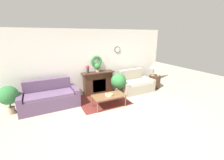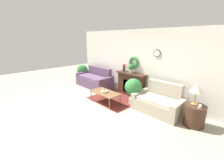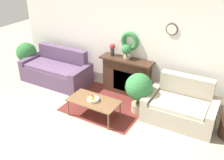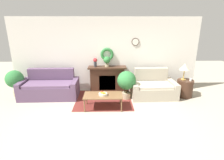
% 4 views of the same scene
% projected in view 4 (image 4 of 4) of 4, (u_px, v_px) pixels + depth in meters
% --- Properties ---
extents(ground_plane, '(16.00, 16.00, 0.00)m').
position_uv_depth(ground_plane, '(104.00, 127.00, 4.34)').
color(ground_plane, '#ADA38E').
extents(floor_rug, '(1.85, 1.70, 0.01)m').
position_uv_depth(floor_rug, '(104.00, 100.00, 5.92)').
color(floor_rug, maroon).
rests_on(floor_rug, ground_plane).
extents(wall_back, '(6.80, 0.17, 2.70)m').
position_uv_depth(wall_back, '(105.00, 55.00, 6.42)').
color(wall_back, white).
rests_on(wall_back, ground_plane).
extents(fireplace, '(1.38, 0.41, 0.97)m').
position_uv_depth(fireplace, '(107.00, 79.00, 6.49)').
color(fireplace, '#42281C').
rests_on(fireplace, ground_plane).
extents(couch_left, '(1.96, 0.95, 0.94)m').
position_uv_depth(couch_left, '(50.00, 88.00, 6.09)').
color(couch_left, '#604766').
rests_on(couch_left, ground_plane).
extents(loveseat_right, '(1.56, 1.02, 0.94)m').
position_uv_depth(loveseat_right, '(152.00, 87.00, 6.15)').
color(loveseat_right, '#B2A893').
rests_on(loveseat_right, ground_plane).
extents(coffee_table, '(1.15, 0.60, 0.43)m').
position_uv_depth(coffee_table, '(103.00, 96.00, 5.24)').
color(coffee_table, brown).
rests_on(coffee_table, ground_plane).
extents(fruit_bowl, '(0.27, 0.27, 0.12)m').
position_uv_depth(fruit_bowl, '(103.00, 94.00, 5.19)').
color(fruit_bowl, beige).
rests_on(fruit_bowl, coffee_table).
extents(side_table_by_loveseat, '(0.55, 0.55, 0.60)m').
position_uv_depth(side_table_by_loveseat, '(185.00, 88.00, 6.12)').
color(side_table_by_loveseat, '#42281C').
rests_on(side_table_by_loveseat, ground_plane).
extents(table_lamp, '(0.35, 0.35, 0.57)m').
position_uv_depth(table_lamp, '(185.00, 67.00, 5.94)').
color(table_lamp, '#B28E42').
rests_on(table_lamp, side_table_by_loveseat).
extents(mug, '(0.08, 0.08, 0.09)m').
position_uv_depth(mug, '(191.00, 80.00, 5.93)').
color(mug, silver).
rests_on(mug, side_table_by_loveseat).
extents(vase_on_mantel_left, '(0.15, 0.15, 0.32)m').
position_uv_depth(vase_on_mantel_left, '(95.00, 62.00, 6.28)').
color(vase_on_mantel_left, '#2D2D33').
rests_on(vase_on_mantel_left, fireplace).
extents(potted_plant_on_mantel, '(0.25, 0.25, 0.37)m').
position_uv_depth(potted_plant_on_mantel, '(107.00, 60.00, 6.26)').
color(potted_plant_on_mantel, tan).
rests_on(potted_plant_on_mantel, fireplace).
extents(potted_plant_floor_by_couch, '(0.60, 0.60, 0.94)m').
position_uv_depth(potted_plant_floor_by_couch, '(15.00, 80.00, 6.02)').
color(potted_plant_floor_by_couch, tan).
rests_on(potted_plant_floor_by_couch, ground_plane).
extents(potted_plant_floor_by_loveseat, '(0.63, 0.63, 0.97)m').
position_uv_depth(potted_plant_floor_by_loveseat, '(127.00, 81.00, 5.85)').
color(potted_plant_floor_by_loveseat, tan).
rests_on(potted_plant_floor_by_loveseat, ground_plane).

